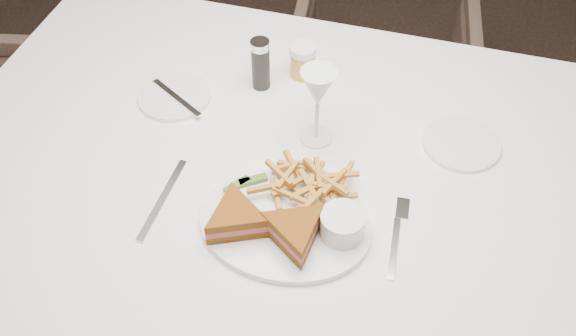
# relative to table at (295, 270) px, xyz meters

# --- Properties ---
(ground) EXTENTS (5.00, 5.00, 0.00)m
(ground) POSITION_rel_table_xyz_m (-0.34, -0.09, -0.38)
(ground) COLOR black
(ground) RESTS_ON ground
(table) EXTENTS (1.53, 1.06, 0.75)m
(table) POSITION_rel_table_xyz_m (0.00, 0.00, 0.00)
(table) COLOR white
(table) RESTS_ON ground
(chair_far) EXTENTS (0.67, 0.64, 0.60)m
(chair_far) POSITION_rel_table_xyz_m (0.01, 0.88, -0.07)
(chair_far) COLOR #4A372D
(chair_far) RESTS_ON ground
(table_setting) EXTENTS (0.78, 0.60, 0.18)m
(table_setting) POSITION_rel_table_xyz_m (0.01, -0.05, 0.41)
(table_setting) COLOR white
(table_setting) RESTS_ON table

